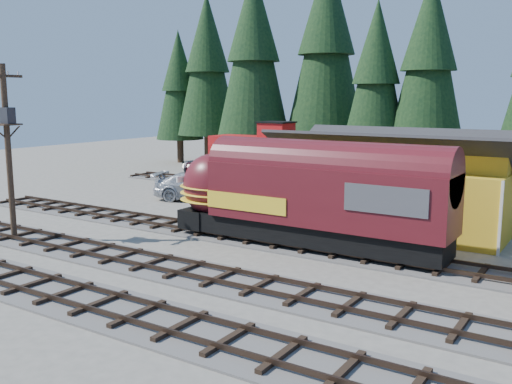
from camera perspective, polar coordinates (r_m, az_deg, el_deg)
The scene contains 8 objects.
ground at distance 22.81m, azimuth 4.39°, elevation -8.50°, with size 120.00×120.00×0.00m, color #6B665B.
track_spur at distance 42.86m, azimuth 4.12°, elevation 0.12°, with size 32.00×3.20×0.33m.
depot at distance 31.60m, azimuth 13.58°, elevation 1.83°, with size 12.80×7.00×5.30m.
locomotive at distance 26.74m, azimuth 4.19°, elevation -0.76°, with size 14.11×2.80×3.84m.
caboose at distance 43.89m, azimuth 1.06°, elevation 3.44°, with size 9.16×2.66×4.76m.
utility_pole at distance 30.05m, azimuth -23.56°, elevation 4.65°, with size 1.10×2.10×8.59m.
pickup_truck_a at distance 33.99m, azimuth -0.07°, elevation -1.11°, with size 2.57×5.57×1.55m, color black.
pickup_truck_b at distance 39.16m, azimuth -5.45°, elevation 0.53°, with size 2.68×6.59×1.91m, color #B5B8BD.
Camera 1 is at (10.26, -19.11, 7.05)m, focal length 40.00 mm.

